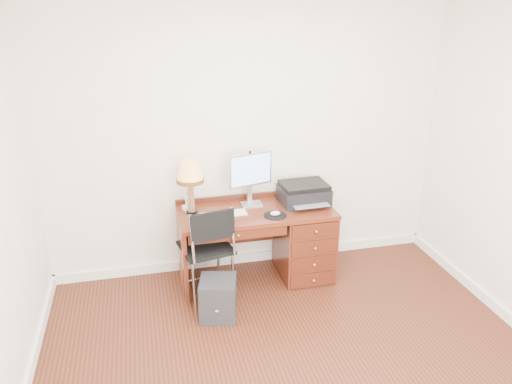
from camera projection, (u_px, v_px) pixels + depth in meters
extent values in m
plane|color=#38170C|center=(298.00, 370.00, 3.83)|extent=(4.00, 4.00, 0.00)
plane|color=white|center=(248.00, 141.00, 4.92)|extent=(4.00, 0.00, 4.00)
cube|color=white|center=(249.00, 257.00, 5.38)|extent=(4.00, 0.03, 0.10)
cube|color=#612414|center=(256.00, 212.00, 4.83)|extent=(1.50, 0.65, 0.04)
cube|color=#612414|center=(304.00, 241.00, 5.07)|extent=(0.50, 0.61, 0.71)
cube|color=#612414|center=(183.00, 255.00, 4.81)|extent=(0.04, 0.61, 0.71)
cube|color=#4D1C0F|center=(227.00, 227.00, 5.14)|extent=(0.96, 0.03, 0.39)
cube|color=#4D1C0F|center=(238.00, 235.00, 4.52)|extent=(0.91, 0.03, 0.09)
sphere|color=#BF8C3F|center=(315.00, 257.00, 4.77)|extent=(0.03, 0.03, 0.03)
cube|color=silver|center=(252.00, 204.00, 4.95)|extent=(0.23, 0.19, 0.01)
cube|color=silver|center=(250.00, 194.00, 4.96)|extent=(0.05, 0.04, 0.16)
cube|color=silver|center=(251.00, 169.00, 4.84)|extent=(0.45, 0.15, 0.33)
cube|color=#4C8CF2|center=(251.00, 170.00, 4.82)|extent=(0.41, 0.11, 0.29)
cube|color=white|center=(223.00, 214.00, 4.71)|extent=(0.44, 0.14, 0.02)
cylinder|color=black|center=(275.00, 215.00, 4.70)|extent=(0.22, 0.22, 0.01)
ellipsoid|color=white|center=(275.00, 213.00, 4.69)|extent=(0.10, 0.06, 0.04)
cube|color=black|center=(304.00, 195.00, 4.97)|extent=(0.48, 0.38, 0.17)
cube|color=black|center=(304.00, 185.00, 4.93)|extent=(0.46, 0.36, 0.04)
cylinder|color=black|center=(192.00, 212.00, 4.76)|extent=(0.11, 0.11, 0.02)
cone|color=#8D5B43|center=(191.00, 196.00, 4.70)|extent=(0.07, 0.07, 0.31)
cone|color=#FCA14F|center=(190.00, 170.00, 4.61)|extent=(0.25, 0.25, 0.20)
cylinder|color=#593814|center=(190.00, 180.00, 4.64)|extent=(0.26, 0.26, 0.04)
cube|color=white|center=(188.00, 208.00, 4.82)|extent=(0.12, 0.12, 0.04)
cube|color=white|center=(188.00, 198.00, 4.79)|extent=(0.06, 0.07, 0.16)
cylinder|color=black|center=(292.00, 197.00, 4.99)|extent=(0.09, 0.09, 0.11)
cube|color=black|center=(206.00, 248.00, 4.63)|extent=(0.53, 0.53, 0.03)
cube|color=black|center=(208.00, 227.00, 4.33)|extent=(0.40, 0.11, 0.27)
cylinder|color=silver|center=(185.00, 264.00, 4.86)|extent=(0.02, 0.02, 0.50)
cylinder|color=silver|center=(223.00, 259.00, 4.94)|extent=(0.02, 0.02, 0.50)
cylinder|color=silver|center=(189.00, 284.00, 4.51)|extent=(0.02, 0.02, 0.50)
cylinder|color=silver|center=(230.00, 279.00, 4.59)|extent=(0.02, 0.02, 0.50)
cylinder|color=silver|center=(187.00, 238.00, 4.32)|extent=(0.02, 0.02, 0.45)
cylinder|color=silver|center=(230.00, 234.00, 4.40)|extent=(0.02, 0.02, 0.45)
cube|color=black|center=(218.00, 298.00, 4.42)|extent=(0.38, 0.38, 0.37)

